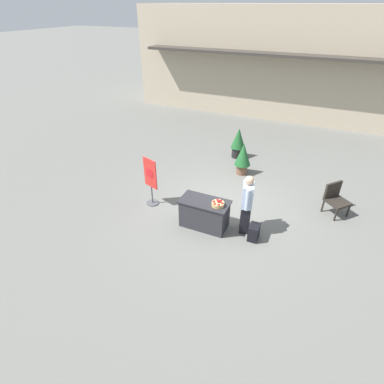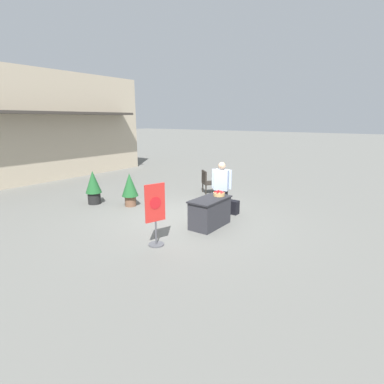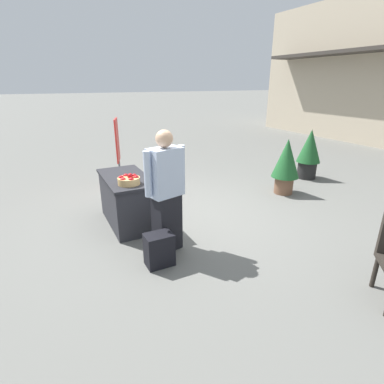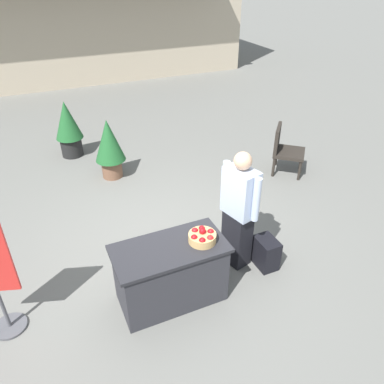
{
  "view_description": "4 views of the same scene",
  "coord_description": "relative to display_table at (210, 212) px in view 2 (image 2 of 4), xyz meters",
  "views": [
    {
      "loc": [
        2.11,
        -6.73,
        5.07
      ],
      "look_at": [
        -0.67,
        -0.62,
        0.8
      ],
      "focal_mm": 28.0,
      "sensor_mm": 36.0,
      "label": 1
    },
    {
      "loc": [
        -6.74,
        -4.98,
        2.85
      ],
      "look_at": [
        -0.17,
        -0.23,
        0.86
      ],
      "focal_mm": 28.0,
      "sensor_mm": 36.0,
      "label": 2
    },
    {
      "loc": [
        4.17,
        -1.94,
        2.16
      ],
      "look_at": [
        0.31,
        0.03,
        0.55
      ],
      "focal_mm": 28.0,
      "sensor_mm": 36.0,
      "label": 3
    },
    {
      "loc": [
        -1.28,
        -3.84,
        3.48
      ],
      "look_at": [
        0.36,
        -0.19,
        0.97
      ],
      "focal_mm": 35.0,
      "sensor_mm": 36.0,
      "label": 4
    }
  ],
  "objects": [
    {
      "name": "potted_plant_far_right",
      "position": [
        0.08,
        3.2,
        0.24
      ],
      "size": [
        0.54,
        0.54,
        1.11
      ],
      "color": "brown",
      "rests_on": "ground_plane"
    },
    {
      "name": "person_visitor",
      "position": [
        1.02,
        0.25,
        0.43
      ],
      "size": [
        0.35,
        0.59,
        1.62
      ],
      "rotation": [
        0.0,
        0.0,
        -2.9
      ],
      "color": "black",
      "rests_on": "ground_plane"
    },
    {
      "name": "apple_basket",
      "position": [
        0.37,
        -0.05,
        0.45
      ],
      "size": [
        0.31,
        0.31,
        0.16
      ],
      "color": "tan",
      "rests_on": "display_table"
    },
    {
      "name": "display_table",
      "position": [
        0.0,
        0.0,
        0.0
      ],
      "size": [
        1.28,
        0.65,
        0.78
      ],
      "color": "#2D2D33",
      "rests_on": "ground_plane"
    },
    {
      "name": "potted_plant_far_left",
      "position": [
        -0.45,
        4.42,
        0.23
      ],
      "size": [
        0.53,
        0.53,
        1.15
      ],
      "color": "black",
      "rests_on": "ground_plane"
    },
    {
      "name": "poster_board",
      "position": [
        -1.79,
        0.33,
        0.38
      ],
      "size": [
        0.49,
        0.36,
        1.46
      ],
      "rotation": [
        0.0,
        0.0,
        -1.89
      ],
      "color": "#4C4C51",
      "rests_on": "ground_plane"
    },
    {
      "name": "patio_chair",
      "position": [
        3.07,
        2.06,
        0.1
      ],
      "size": [
        0.78,
        0.78,
        0.9
      ],
      "rotation": [
        0.0,
        0.0,
        5.56
      ],
      "color": "#28231E",
      "rests_on": "ground_plane"
    },
    {
      "name": "backpack",
      "position": [
        1.34,
        0.01,
        -0.18
      ],
      "size": [
        0.24,
        0.34,
        0.42
      ],
      "color": "black",
      "rests_on": "ground_plane"
    },
    {
      "name": "ground_plane",
      "position": [
        0.21,
        0.86,
        -0.39
      ],
      "size": [
        120.0,
        120.0,
        0.0
      ],
      "primitive_type": "plane",
      "color": "slate"
    }
  ]
}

